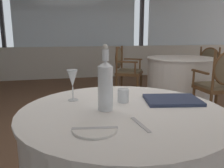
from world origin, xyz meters
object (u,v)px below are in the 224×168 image
at_px(wine_glass, 72,79).
at_px(dining_chair_1_2, 206,65).
at_px(menu_book, 172,100).
at_px(dining_chair_1_1, 220,80).
at_px(water_bottle, 105,84).
at_px(side_plate, 95,129).
at_px(water_tumbler, 123,96).
at_px(dining_chair_1_0, 125,67).

xyz_separation_m(wine_glass, dining_chair_1_2, (2.98, 2.80, -0.37)).
distance_m(menu_book, dining_chair_1_1, 2.06).
relative_size(dining_chair_1_1, dining_chair_1_2, 1.07).
bearing_deg(menu_book, dining_chair_1_1, 54.08).
height_order(water_bottle, dining_chair_1_1, water_bottle).
bearing_deg(side_plate, wine_glass, 96.74).
height_order(water_tumbler, dining_chair_1_1, dining_chair_1_1).
bearing_deg(dining_chair_1_2, water_tumbler, 17.37).
bearing_deg(wine_glass, water_bottle, -55.24).
relative_size(water_bottle, dining_chair_1_2, 0.39).
bearing_deg(water_tumbler, water_bottle, -138.37).
height_order(dining_chair_1_1, dining_chair_1_2, dining_chair_1_1).
xyz_separation_m(dining_chair_1_0, dining_chair_1_1, (0.90, -1.56, 0.00)).
height_order(wine_glass, menu_book, wine_glass).
height_order(menu_book, dining_chair_1_0, dining_chair_1_0).
bearing_deg(menu_book, wine_glass, 174.56).
bearing_deg(wine_glass, menu_book, -16.04).
distance_m(water_tumbler, dining_chair_1_2, 3.97).
height_order(menu_book, dining_chair_1_2, dining_chair_1_2).
height_order(water_bottle, menu_book, water_bottle).
xyz_separation_m(wine_glass, water_tumbler, (0.30, -0.11, -0.09)).
height_order(side_plate, dining_chair_1_1, dining_chair_1_1).
distance_m(water_tumbler, dining_chair_1_1, 2.26).
bearing_deg(wine_glass, dining_chair_1_1, 30.78).
height_order(dining_chair_1_0, dining_chair_1_1, dining_chair_1_1).
bearing_deg(menu_book, water_bottle, -161.55).
xyz_separation_m(water_bottle, dining_chair_1_0, (1.03, 3.04, -0.35)).
bearing_deg(menu_book, water_tumbler, 179.12).
distance_m(menu_book, dining_chair_1_0, 3.04).
xyz_separation_m(side_plate, dining_chair_1_2, (2.92, 3.29, -0.24)).
distance_m(side_plate, menu_book, 0.62).
relative_size(side_plate, wine_glass, 1.01).
bearing_deg(dining_chair_1_2, menu_book, 21.29).
relative_size(water_tumbler, dining_chair_1_1, 0.08).
distance_m(wine_glass, menu_book, 0.63).
bearing_deg(water_tumbler, dining_chair_1_2, 47.32).
height_order(water_bottle, wine_glass, water_bottle).
relative_size(side_plate, dining_chair_1_1, 0.20).
bearing_deg(side_plate, water_tumbler, 57.92).
height_order(side_plate, dining_chair_1_0, dining_chair_1_0).
xyz_separation_m(water_bottle, water_tumbler, (0.14, 0.12, -0.10)).
bearing_deg(water_bottle, dining_chair_1_1, 37.42).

